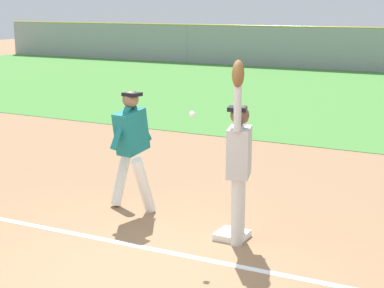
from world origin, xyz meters
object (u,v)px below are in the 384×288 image
(runner, at_px, (131,142))
(parked_car_red, at_px, (340,51))
(first_base, at_px, (232,235))
(baseball, at_px, (192,114))
(fielder, at_px, (239,155))

(runner, bearing_deg, parked_car_red, 105.46)
(first_base, relative_size, baseball, 5.14)
(fielder, distance_m, parked_car_red, 24.01)
(runner, relative_size, parked_car_red, 0.38)
(fielder, height_order, runner, fielder)
(fielder, distance_m, runner, 1.90)
(fielder, relative_size, parked_car_red, 0.50)
(first_base, distance_m, baseball, 1.66)
(baseball, bearing_deg, parked_car_red, 100.97)
(runner, height_order, baseball, runner)
(runner, xyz_separation_m, parked_car_red, (-3.26, 23.02, -0.32))
(runner, distance_m, baseball, 1.63)
(fielder, xyz_separation_m, runner, (-1.85, 0.44, -0.12))
(runner, xyz_separation_m, baseball, (1.34, -0.68, 0.62))
(parked_car_red, bearing_deg, fielder, -72.49)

